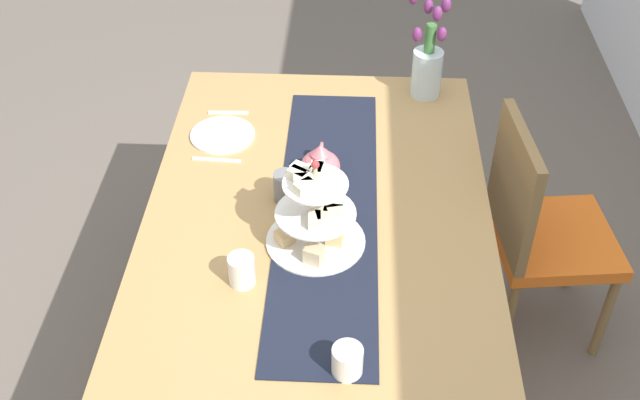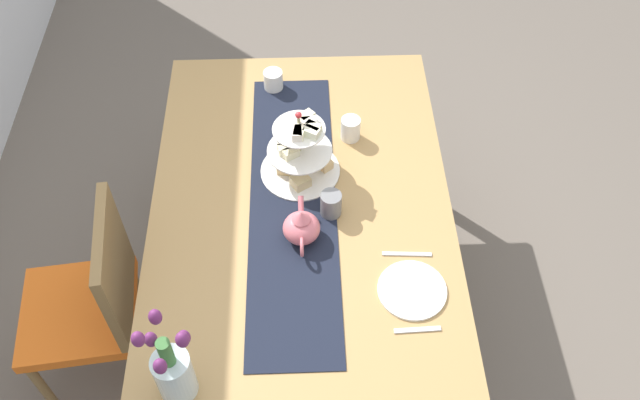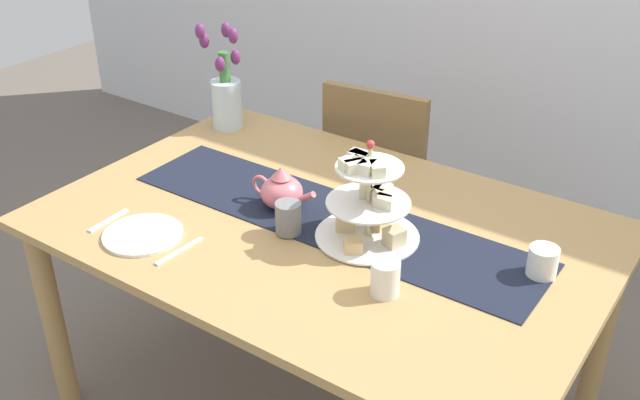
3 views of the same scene
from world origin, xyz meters
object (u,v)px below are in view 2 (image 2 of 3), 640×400
(cream_jug, at_px, (273,80))
(tiered_cake_stand, at_px, (300,152))
(dinner_plate_left, at_px, (412,290))
(mug_grey, at_px, (331,204))
(chair_left, at_px, (94,300))
(fork_left, at_px, (417,330))
(mug_white_text, at_px, (350,129))
(dining_table, at_px, (302,218))
(knife_left, at_px, (407,254))
(tulip_vase, at_px, (172,369))
(teapot, at_px, (301,227))

(cream_jug, bearing_deg, tiered_cake_stand, -167.64)
(dinner_plate_left, bearing_deg, mug_grey, 37.06)
(chair_left, xyz_separation_m, fork_left, (-0.30, -1.13, 0.25))
(chair_left, distance_m, mug_white_text, 1.16)
(tiered_cake_stand, xyz_separation_m, fork_left, (-0.68, -0.36, -0.11))
(mug_grey, xyz_separation_m, mug_white_text, (0.38, -0.09, -0.00))
(dinner_plate_left, relative_size, mug_white_text, 2.42)
(dinner_plate_left, xyz_separation_m, mug_grey, (0.34, 0.25, 0.05))
(chair_left, xyz_separation_m, mug_grey, (0.18, -0.88, 0.30))
(tiered_cake_stand, height_order, dinner_plate_left, tiered_cake_stand)
(dining_table, relative_size, knife_left, 9.65)
(mug_grey, bearing_deg, tiered_cake_stand, 27.88)
(knife_left, bearing_deg, tiered_cake_stand, 42.55)
(chair_left, distance_m, tiered_cake_stand, 0.94)
(chair_left, distance_m, fork_left, 1.20)
(knife_left, relative_size, mug_white_text, 1.79)
(tiered_cake_stand, height_order, fork_left, tiered_cake_stand)
(tulip_vase, bearing_deg, mug_white_text, -29.23)
(tiered_cake_stand, distance_m, teapot, 0.31)
(knife_left, bearing_deg, dining_table, 56.11)
(dining_table, xyz_separation_m, tulip_vase, (-0.70, 0.37, 0.23))
(tiered_cake_stand, height_order, knife_left, tiered_cake_stand)
(tiered_cake_stand, bearing_deg, fork_left, -152.18)
(tiered_cake_stand, relative_size, cream_jug, 3.58)
(dinner_plate_left, bearing_deg, knife_left, 0.00)
(teapot, distance_m, fork_left, 0.52)
(tiered_cake_stand, xyz_separation_m, tulip_vase, (-0.85, 0.37, 0.02))
(tiered_cake_stand, height_order, mug_white_text, tiered_cake_stand)
(cream_jug, relative_size, mug_white_text, 0.89)
(tulip_vase, bearing_deg, fork_left, -77.01)
(cream_jug, height_order, knife_left, cream_jug)
(tulip_vase, relative_size, mug_white_text, 4.29)
(knife_left, bearing_deg, fork_left, 180.00)
(chair_left, distance_m, tulip_vase, 0.72)
(chair_left, xyz_separation_m, mug_white_text, (0.56, -0.97, 0.30))
(chair_left, bearing_deg, mug_white_text, -60.06)
(tiered_cake_stand, height_order, tulip_vase, tulip_vase)
(dinner_plate_left, relative_size, knife_left, 1.35)
(chair_left, height_order, fork_left, chair_left)
(chair_left, xyz_separation_m, dinner_plate_left, (-0.15, -1.13, 0.25))
(fork_left, bearing_deg, mug_white_text, 10.58)
(mug_grey, bearing_deg, teapot, 134.78)
(fork_left, distance_m, mug_grey, 0.55)
(dining_table, height_order, mug_grey, mug_grey)
(tiered_cake_stand, height_order, cream_jug, tiered_cake_stand)
(tiered_cake_stand, relative_size, dinner_plate_left, 1.32)
(tulip_vase, height_order, fork_left, tulip_vase)
(teapot, xyz_separation_m, cream_jug, (0.78, 0.10, -0.02))
(cream_jug, height_order, dinner_plate_left, cream_jug)
(dinner_plate_left, bearing_deg, teapot, 57.45)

